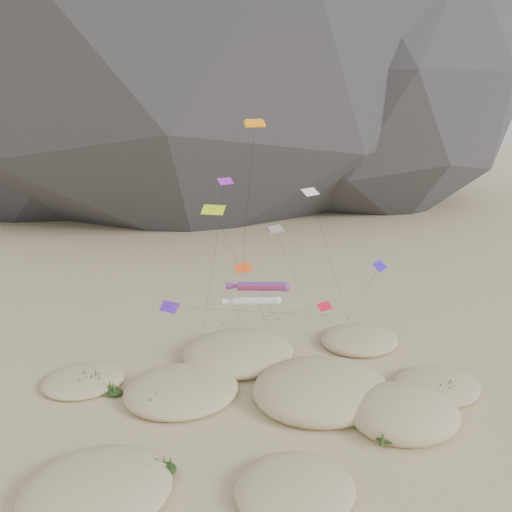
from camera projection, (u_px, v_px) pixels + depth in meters
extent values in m
plane|color=#CCB789|center=(294.00, 423.00, 52.85)|extent=(500.00, 500.00, 0.00)
ellipsoid|color=#2B2B30|center=(54.00, 53.00, 145.19)|extent=(136.20, 127.83, 116.00)
ellipsoid|color=black|center=(367.00, 75.00, 154.36)|extent=(130.55, 126.41, 100.00)
ellipsoid|color=#CCB789|center=(96.00, 490.00, 42.98)|extent=(13.08, 11.12, 3.10)
ellipsoid|color=#CCB789|center=(295.00, 489.00, 43.30)|extent=(10.77, 9.16, 2.49)
ellipsoid|color=#CCB789|center=(404.00, 412.00, 53.04)|extent=(12.01, 10.21, 4.04)
ellipsoid|color=#CCB789|center=(182.00, 390.00, 57.52)|extent=(13.25, 11.26, 2.76)
ellipsoid|color=#CCB789|center=(321.00, 389.00, 57.14)|extent=(15.91, 13.52, 4.14)
ellipsoid|color=#CCB789|center=(436.00, 385.00, 58.74)|extent=(10.29, 8.74, 1.95)
ellipsoid|color=#CCB789|center=(238.00, 352.00, 65.46)|extent=(14.72, 12.51, 3.41)
ellipsoid|color=#CCB789|center=(359.00, 340.00, 69.32)|extent=(10.86, 9.23, 2.33)
ellipsoid|color=#CCB789|center=(84.00, 380.00, 59.89)|extent=(9.71, 8.25, 1.74)
ellipsoid|color=black|center=(111.00, 481.00, 43.76)|extent=(2.90, 2.48, 0.87)
ellipsoid|color=black|center=(164.00, 470.00, 45.14)|extent=(2.28, 1.95, 0.68)
ellipsoid|color=black|center=(290.00, 489.00, 43.25)|extent=(2.66, 2.27, 0.80)
ellipsoid|color=black|center=(300.00, 488.00, 43.50)|extent=(2.38, 2.03, 0.71)
ellipsoid|color=black|center=(399.00, 418.00, 52.02)|extent=(3.33, 2.85, 1.00)
ellipsoid|color=black|center=(387.00, 436.00, 49.58)|extent=(2.63, 2.25, 0.79)
ellipsoid|color=black|center=(166.00, 398.00, 55.75)|extent=(3.27, 2.80, 0.98)
ellipsoid|color=black|center=(198.00, 394.00, 56.66)|extent=(1.95, 1.67, 0.59)
ellipsoid|color=black|center=(306.00, 394.00, 55.90)|extent=(3.04, 2.60, 0.91)
ellipsoid|color=black|center=(321.00, 372.00, 60.44)|extent=(2.49, 2.13, 0.75)
ellipsoid|color=black|center=(308.00, 410.00, 53.49)|extent=(2.90, 2.48, 0.87)
ellipsoid|color=black|center=(440.00, 390.00, 57.50)|extent=(2.40, 2.05, 0.72)
ellipsoid|color=black|center=(249.00, 348.00, 66.13)|extent=(2.94, 2.51, 0.88)
ellipsoid|color=black|center=(251.00, 349.00, 66.10)|extent=(2.23, 1.91, 0.67)
ellipsoid|color=black|center=(370.00, 338.00, 69.37)|extent=(2.69, 2.30, 0.81)
ellipsoid|color=black|center=(353.00, 347.00, 67.18)|extent=(2.10, 1.79, 0.63)
ellipsoid|color=black|center=(90.00, 380.00, 59.69)|extent=(2.53, 2.16, 0.76)
ellipsoid|color=black|center=(115.00, 392.00, 57.46)|extent=(1.84, 1.57, 0.55)
cylinder|color=#3F2D1E|center=(233.00, 332.00, 72.35)|extent=(0.08, 0.08, 0.30)
cylinder|color=#3F2D1E|center=(263.00, 319.00, 76.49)|extent=(0.08, 0.08, 0.30)
cylinder|color=#3F2D1E|center=(271.00, 332.00, 72.36)|extent=(0.08, 0.08, 0.30)
cylinder|color=#3F2D1E|center=(279.00, 319.00, 76.59)|extent=(0.08, 0.08, 0.30)
cylinder|color=#3F2D1E|center=(326.00, 315.00, 77.92)|extent=(0.08, 0.08, 0.30)
cylinder|color=#3F2D1E|center=(222.00, 323.00, 75.22)|extent=(0.08, 0.08, 0.30)
cylinder|color=#3F2D1E|center=(348.00, 318.00, 76.74)|extent=(0.08, 0.08, 0.30)
cylinder|color=#3F2D1E|center=(204.00, 326.00, 74.19)|extent=(0.08, 0.08, 0.30)
cylinder|color=red|center=(261.00, 286.00, 55.40)|extent=(5.34, 3.49, 1.56)
sphere|color=red|center=(285.00, 287.00, 54.64)|extent=(1.05, 1.05, 1.05)
cone|color=red|center=(236.00, 286.00, 56.24)|extent=(2.42, 1.86, 1.12)
cylinder|color=black|center=(269.00, 306.00, 65.88)|extent=(6.21, 16.94, 12.78)
cylinder|color=silver|center=(255.00, 301.00, 58.44)|extent=(5.20, 2.61, 1.19)
sphere|color=silver|center=(278.00, 300.00, 58.04)|extent=(0.87, 0.87, 0.87)
cone|color=silver|center=(232.00, 301.00, 58.88)|extent=(2.25, 1.44, 0.89)
cylinder|color=black|center=(239.00, 314.00, 66.62)|extent=(1.32, 14.57, 10.05)
cube|color=orange|center=(255.00, 124.00, 57.84)|extent=(2.49, 1.08, 0.74)
cube|color=orange|center=(255.00, 122.00, 57.78)|extent=(2.12, 0.85, 0.72)
cylinder|color=black|center=(245.00, 238.00, 65.88)|extent=(1.11, 7.49, 29.77)
cube|color=#FF281A|center=(275.00, 230.00, 61.64)|extent=(2.62, 1.99, 0.67)
cube|color=#FF281A|center=(275.00, 228.00, 61.57)|extent=(2.19, 1.64, 0.66)
cylinder|color=black|center=(297.00, 282.00, 68.47)|extent=(8.35, 7.12, 17.06)
cube|color=#5420BC|center=(169.00, 307.00, 56.36)|extent=(2.37, 2.19, 0.91)
cube|color=#5420BC|center=(169.00, 308.00, 56.40)|extent=(0.39, 0.40, 0.73)
cylinder|color=black|center=(260.00, 312.00, 67.15)|extent=(24.59, 14.37, 10.18)
cube|color=#2D18CF|center=(380.00, 266.00, 56.72)|extent=(2.22, 2.10, 0.74)
cube|color=#2D18CF|center=(380.00, 267.00, 56.77)|extent=(0.32, 0.32, 0.69)
cylinder|color=black|center=(361.00, 296.00, 66.75)|extent=(3.66, 15.95, 14.46)
cube|color=silver|center=(310.00, 192.00, 58.22)|extent=(2.34, 1.90, 0.69)
cube|color=silver|center=(310.00, 193.00, 58.27)|extent=(0.30, 0.26, 0.72)
cylinder|color=black|center=(332.00, 264.00, 67.50)|extent=(10.34, 10.22, 22.17)
cube|color=red|center=(325.00, 306.00, 55.32)|extent=(1.92, 1.45, 0.67)
cube|color=red|center=(325.00, 307.00, 55.37)|extent=(0.27, 0.27, 0.59)
cylinder|color=black|center=(266.00, 316.00, 65.29)|extent=(8.63, 19.85, 10.68)
cube|color=#D34013|center=(243.00, 268.00, 52.72)|extent=(1.90, 1.18, 0.78)
cube|color=#D34013|center=(243.00, 269.00, 52.77)|extent=(0.26, 0.31, 0.59)
cylinder|color=black|center=(264.00, 298.00, 64.67)|extent=(9.11, 18.50, 15.59)
cube|color=#BDDE17|center=(213.00, 210.00, 57.63)|extent=(2.99, 2.41, 0.87)
cube|color=#BDDE17|center=(213.00, 211.00, 57.68)|extent=(0.37, 0.32, 0.91)
cylinder|color=black|center=(245.00, 278.00, 65.01)|extent=(8.90, 7.07, 20.31)
cube|color=purple|center=(225.00, 181.00, 56.69)|extent=(1.91, 1.38, 0.63)
cube|color=purple|center=(225.00, 182.00, 56.74)|extent=(0.25, 0.24, 0.59)
cylinder|color=black|center=(213.00, 264.00, 65.45)|extent=(1.90, 11.34, 23.62)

